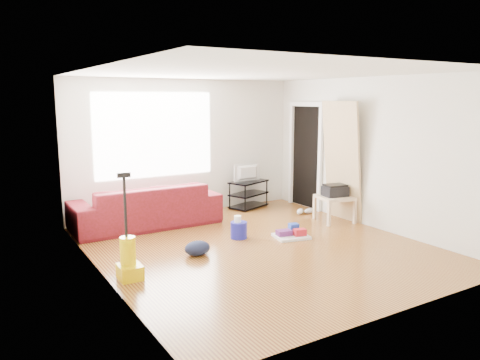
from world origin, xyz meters
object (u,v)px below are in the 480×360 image
tv_stand (248,194)px  side_table (335,200)px  cleaning_tray (291,234)px  vacuum (129,259)px  sofa (147,226)px  bucket (239,238)px  backpack (197,255)px

tv_stand → side_table: size_ratio=1.34×
cleaning_tray → vacuum: (-2.71, -0.33, 0.18)m
sofa → cleaning_tray: sofa is taller
tv_stand → vacuum: size_ratio=0.69×
tv_stand → sofa: bearing=166.3°
cleaning_tray → vacuum: bearing=-173.0°
sofa → side_table: bearing=154.4°
side_table → bucket: size_ratio=2.57×
tv_stand → bucket: 2.10m
cleaning_tray → sofa: bearing=133.6°
sofa → side_table: 3.30m
vacuum → backpack: bearing=19.0°
sofa → backpack: (0.08, -1.81, 0.00)m
side_table → vacuum: bearing=-169.7°
cleaning_tray → vacuum: 2.74m
vacuum → sofa: bearing=66.9°
side_table → cleaning_tray: size_ratio=1.12×
vacuum → cleaning_tray: bearing=9.0°
sofa → bucket: (0.99, -1.41, 0.00)m
bucket → vacuum: (-1.98, -0.72, 0.24)m
sofa → cleaning_tray: (1.71, -1.80, 0.06)m
side_table → cleaning_tray: bearing=-162.7°
tv_stand → cleaning_tray: (-0.51, -2.07, -0.22)m
bucket → cleaning_tray: cleaning_tray is taller
backpack → vacuum: bearing=-166.7°
side_table → vacuum: vacuum is taller
backpack → tv_stand: bearing=40.4°
side_table → vacuum: size_ratio=0.51×
side_table → sofa: bearing=154.4°
bucket → cleaning_tray: 0.83m
tv_stand → vacuum: 4.02m
sofa → vacuum: 2.37m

